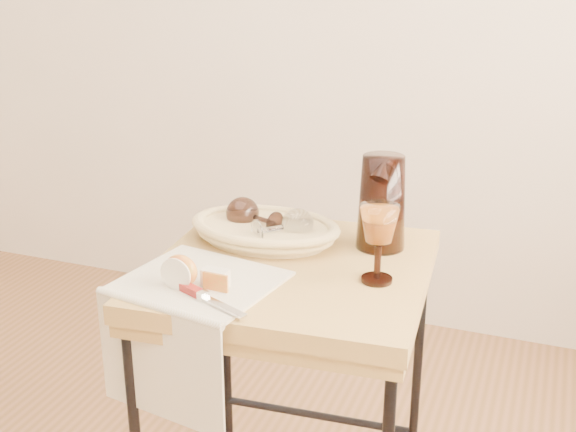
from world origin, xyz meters
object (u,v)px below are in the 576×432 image
at_px(pitcher, 382,202).
at_px(wine_goblet, 378,244).
at_px(goblet_lying_b, 281,227).
at_px(table_knife, 206,297).
at_px(goblet_lying_a, 256,218).
at_px(bread_basket, 265,232).
at_px(apple_half, 181,270).
at_px(side_table, 291,409).
at_px(tea_towel, 200,282).

distance_m(pitcher, wine_goblet, 0.19).
xyz_separation_m(goblet_lying_b, table_knife, (-0.03, -0.32, -0.04)).
bearing_deg(goblet_lying_a, bread_basket, 173.30).
xyz_separation_m(goblet_lying_b, apple_half, (-0.11, -0.28, -0.01)).
distance_m(side_table, apple_half, 0.50).
height_order(goblet_lying_b, wine_goblet, wine_goblet).
xyz_separation_m(tea_towel, table_knife, (0.05, -0.08, 0.01)).
xyz_separation_m(side_table, table_knife, (-0.09, -0.24, 0.40)).
bearing_deg(apple_half, wine_goblet, 27.64).
xyz_separation_m(tea_towel, goblet_lying_a, (0.01, 0.28, 0.05)).
bearing_deg(pitcher, bread_basket, -155.77).
relative_size(side_table, tea_towel, 2.48).
xyz_separation_m(tea_towel, bread_basket, (0.04, 0.26, 0.02)).
relative_size(side_table, pitcher, 2.93).
bearing_deg(goblet_lying_b, pitcher, -25.71).
height_order(goblet_lying_b, table_knife, goblet_lying_b).
bearing_deg(table_knife, pitcher, 81.73).
relative_size(side_table, wine_goblet, 4.45).
distance_m(tea_towel, table_knife, 0.10).
xyz_separation_m(apple_half, table_knife, (0.08, -0.04, -0.03)).
bearing_deg(table_knife, tea_towel, 147.83).
bearing_deg(bread_basket, table_knife, -87.93).
xyz_separation_m(goblet_lying_a, table_knife, (0.04, -0.36, -0.04)).
height_order(goblet_lying_b, pitcher, pitcher).
bearing_deg(bread_basket, goblet_lying_b, -22.09).
bearing_deg(table_knife, bread_basket, 115.58).
distance_m(side_table, goblet_lying_a, 0.47).
height_order(pitcher, table_knife, pitcher).
xyz_separation_m(goblet_lying_a, goblet_lying_b, (0.08, -0.03, -0.00)).
distance_m(tea_towel, bread_basket, 0.27).
bearing_deg(side_table, wine_goblet, -6.14).
xyz_separation_m(bread_basket, apple_half, (-0.06, -0.30, 0.02)).
relative_size(goblet_lying_b, table_knife, 0.61).
bearing_deg(tea_towel, side_table, 57.43).
bearing_deg(tea_towel, wine_goblet, 31.31).
height_order(side_table, apple_half, apple_half).
distance_m(tea_towel, goblet_lying_b, 0.26).
height_order(tea_towel, pitcher, pitcher).
relative_size(tea_towel, goblet_lying_b, 2.47).
xyz_separation_m(bread_basket, goblet_lying_a, (-0.03, 0.01, 0.03)).
distance_m(tea_towel, goblet_lying_a, 0.28).
xyz_separation_m(goblet_lying_b, wine_goblet, (0.26, -0.10, 0.04)).
height_order(side_table, tea_towel, tea_towel).
relative_size(goblet_lying_b, pitcher, 0.48).
bearing_deg(side_table, pitcher, 46.23).
distance_m(wine_goblet, apple_half, 0.41).
xyz_separation_m(bread_basket, table_knife, (0.01, -0.34, -0.01)).
height_order(goblet_lying_a, table_knife, goblet_lying_a).
xyz_separation_m(tea_towel, goblet_lying_b, (0.09, 0.24, 0.05)).
relative_size(pitcher, apple_half, 3.50).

